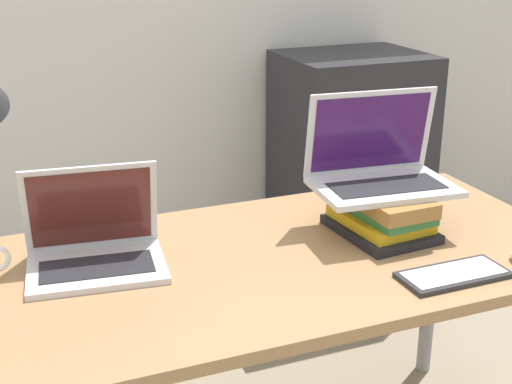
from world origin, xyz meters
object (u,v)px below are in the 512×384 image
wireless_keyboard (454,275)px  mini_fridge (349,176)px  book_stack (383,214)px  laptop_on_books (379,168)px  laptop_left (95,247)px

wireless_keyboard → mini_fridge: (0.44, 1.28, -0.22)m
book_stack → mini_fridge: 1.12m
wireless_keyboard → mini_fridge: size_ratio=0.26×
wireless_keyboard → mini_fridge: bearing=71.2°
book_stack → laptop_on_books: size_ratio=0.75×
book_stack → wireless_keyboard: 0.30m
laptop_on_books → wireless_keyboard: size_ratio=1.47×
book_stack → mini_fridge: size_ratio=0.28×
laptop_on_books → mini_fridge: bearing=64.7°
wireless_keyboard → laptop_on_books: bearing=91.7°
book_stack → wireless_keyboard: book_stack is taller
laptop_on_books → mini_fridge: size_ratio=0.38×
wireless_keyboard → mini_fridge: mini_fridge is taller
book_stack → wireless_keyboard: size_ratio=1.10×
laptop_left → laptop_on_books: bearing=-3.1°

